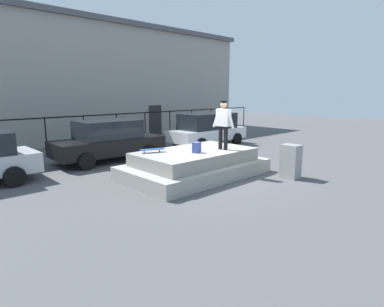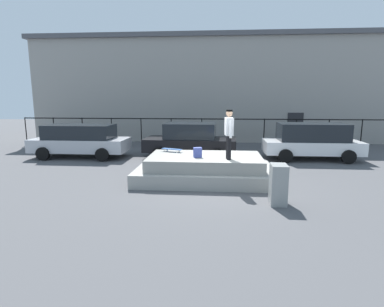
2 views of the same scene
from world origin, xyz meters
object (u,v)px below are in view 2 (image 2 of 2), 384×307
object	(u,v)px
skateboard	(172,149)
utility_box	(278,184)
backpack	(198,152)
car_black_sedan_mid	(190,140)
skateboarder	(229,131)
car_white_hatchback_far	(312,141)
car_silver_hatchback_near	(80,140)

from	to	relation	value
skateboard	utility_box	bearing A→B (deg)	-41.92
backpack	utility_box	xyz separation A→B (m)	(2.40, -2.09, -0.50)
backpack	car_black_sedan_mid	world-z (taller)	car_black_sedan_mid
backpack	car_black_sedan_mid	xyz separation A→B (m)	(-0.65, 4.63, -0.20)
skateboard	utility_box	xyz separation A→B (m)	(3.45, -3.10, -0.43)
car_black_sedan_mid	utility_box	size ratio (longest dim) A/B	4.04
skateboarder	backpack	xyz separation A→B (m)	(-1.07, 0.22, -0.80)
skateboarder	utility_box	world-z (taller)	skateboarder
car_black_sedan_mid	backpack	bearing A→B (deg)	-81.97
car_black_sedan_mid	car_white_hatchback_far	world-z (taller)	car_white_hatchback_far
car_black_sedan_mid	car_white_hatchback_far	xyz separation A→B (m)	(5.88, -0.14, 0.05)
skateboarder	utility_box	bearing A→B (deg)	-54.53
car_white_hatchback_far	backpack	bearing A→B (deg)	-139.36
skateboard	car_black_sedan_mid	world-z (taller)	car_black_sedan_mid
car_silver_hatchback_near	utility_box	distance (m)	10.56
car_silver_hatchback_near	skateboard	bearing A→B (deg)	-31.60
car_black_sedan_mid	car_silver_hatchback_near	bearing A→B (deg)	-174.91
car_silver_hatchback_near	car_black_sedan_mid	bearing A→B (deg)	5.09
car_silver_hatchback_near	car_black_sedan_mid	xyz separation A→B (m)	(5.48, 0.49, -0.01)
backpack	car_silver_hatchback_near	size ratio (longest dim) A/B	0.07
skateboarder	utility_box	xyz separation A→B (m)	(1.33, -1.87, -1.30)
car_black_sedan_mid	skateboarder	bearing A→B (deg)	-70.47
car_black_sedan_mid	utility_box	world-z (taller)	car_black_sedan_mid
skateboarder	backpack	size ratio (longest dim) A/B	4.81
car_black_sedan_mid	utility_box	distance (m)	7.38
skateboard	backpack	bearing A→B (deg)	-43.85
backpack	skateboard	bearing A→B (deg)	121.41
skateboard	car_black_sedan_mid	size ratio (longest dim) A/B	0.18
utility_box	car_silver_hatchback_near	bearing A→B (deg)	145.33
car_silver_hatchback_near	backpack	bearing A→B (deg)	-34.00
skateboarder	skateboard	size ratio (longest dim) A/B	2.03
car_black_sedan_mid	car_white_hatchback_far	bearing A→B (deg)	-1.35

